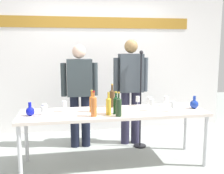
% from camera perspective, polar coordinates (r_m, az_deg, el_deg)
% --- Properties ---
extents(ground_plane, '(10.00, 10.00, 0.00)m').
position_cam_1_polar(ground_plane, '(3.92, 0.40, -15.78)').
color(ground_plane, '#9DA4A0').
extents(back_wall, '(4.95, 0.11, 3.00)m').
position_cam_1_polar(back_wall, '(5.14, -2.88, 7.38)').
color(back_wall, white).
rests_on(back_wall, ground).
extents(display_table, '(2.52, 0.71, 0.74)m').
position_cam_1_polar(display_table, '(3.68, 0.42, -5.97)').
color(display_table, silver).
rests_on(display_table, ground).
extents(decanter_blue_left, '(0.11, 0.11, 0.17)m').
position_cam_1_polar(decanter_blue_left, '(3.59, -16.90, -4.86)').
color(decanter_blue_left, '#1018C1').
rests_on(decanter_blue_left, display_table).
extents(decanter_blue_right, '(0.12, 0.12, 0.18)m').
position_cam_1_polar(decanter_blue_right, '(4.00, 16.94, -3.45)').
color(decanter_blue_right, '#1A37A0').
rests_on(decanter_blue_right, display_table).
extents(presenter_left, '(0.58, 0.22, 1.64)m').
position_cam_1_polar(presenter_left, '(4.30, -6.85, -0.60)').
color(presenter_left, black).
rests_on(presenter_left, ground).
extents(presenter_right, '(0.58, 0.22, 1.72)m').
position_cam_1_polar(presenter_right, '(4.42, 3.96, 0.33)').
color(presenter_right, '#29273E').
rests_on(presenter_right, ground).
extents(wine_bottle_0, '(0.07, 0.07, 0.32)m').
position_cam_1_polar(wine_bottle_0, '(3.39, -3.88, -3.88)').
color(wine_bottle_0, '#C7672D').
rests_on(wine_bottle_0, display_table).
extents(wine_bottle_1, '(0.08, 0.08, 0.34)m').
position_cam_1_polar(wine_bottle_1, '(3.90, 0.03, -2.23)').
color(wine_bottle_1, '#4A321B').
rests_on(wine_bottle_1, display_table).
extents(wine_bottle_2, '(0.07, 0.07, 0.30)m').
position_cam_1_polar(wine_bottle_2, '(3.51, 0.86, -3.70)').
color(wine_bottle_2, '#113519').
rests_on(wine_bottle_2, display_table).
extents(wine_bottle_3, '(0.07, 0.07, 0.30)m').
position_cam_1_polar(wine_bottle_3, '(3.62, -4.25, -3.35)').
color(wine_bottle_3, orange).
rests_on(wine_bottle_3, display_table).
extents(wine_bottle_4, '(0.08, 0.08, 0.31)m').
position_cam_1_polar(wine_bottle_4, '(3.39, 1.42, -4.07)').
color(wine_bottle_4, '#213720').
rests_on(wine_bottle_4, display_table).
extents(wine_bottle_5, '(0.07, 0.07, 0.29)m').
position_cam_1_polar(wine_bottle_5, '(3.47, -0.74, -3.84)').
color(wine_bottle_5, gold).
rests_on(wine_bottle_5, display_table).
extents(wine_glass_left_0, '(0.06, 0.06, 0.13)m').
position_cam_1_polar(wine_glass_left_0, '(3.47, -14.34, -4.67)').
color(wine_glass_left_0, white).
rests_on(wine_glass_left_0, display_table).
extents(wine_glass_left_1, '(0.07, 0.07, 0.14)m').
position_cam_1_polar(wine_glass_left_1, '(3.57, -14.09, -4.10)').
color(wine_glass_left_1, white).
rests_on(wine_glass_left_1, display_table).
extents(wine_glass_left_2, '(0.06, 0.06, 0.15)m').
position_cam_1_polar(wine_glass_left_2, '(3.68, -10.05, -3.63)').
color(wine_glass_left_2, white).
rests_on(wine_glass_left_2, display_table).
extents(wine_glass_right_0, '(0.06, 0.06, 0.14)m').
position_cam_1_polar(wine_glass_right_0, '(4.01, 5.44, -2.59)').
color(wine_glass_right_0, white).
rests_on(wine_glass_right_0, display_table).
extents(wine_glass_right_1, '(0.07, 0.07, 0.14)m').
position_cam_1_polar(wine_glass_right_1, '(3.70, 12.63, -3.68)').
color(wine_glass_right_1, white).
rests_on(wine_glass_right_1, display_table).
extents(wine_glass_right_2, '(0.07, 0.07, 0.14)m').
position_cam_1_polar(wine_glass_right_2, '(4.07, 11.37, -2.51)').
color(wine_glass_right_2, white).
rests_on(wine_glass_right_2, display_table).
extents(wine_glass_right_3, '(0.07, 0.07, 0.17)m').
position_cam_1_polar(wine_glass_right_3, '(3.86, 7.93, -2.76)').
color(wine_glass_right_3, white).
rests_on(wine_glass_right_3, display_table).
extents(wine_glass_right_4, '(0.07, 0.07, 0.16)m').
position_cam_1_polar(wine_glass_right_4, '(3.71, 8.35, -3.28)').
color(wine_glass_right_4, white).
rests_on(wine_glass_right_4, display_table).
extents(microphone_stand, '(0.20, 0.20, 1.55)m').
position_cam_1_polar(microphone_stand, '(4.36, 6.00, -5.96)').
color(microphone_stand, black).
rests_on(microphone_stand, ground).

